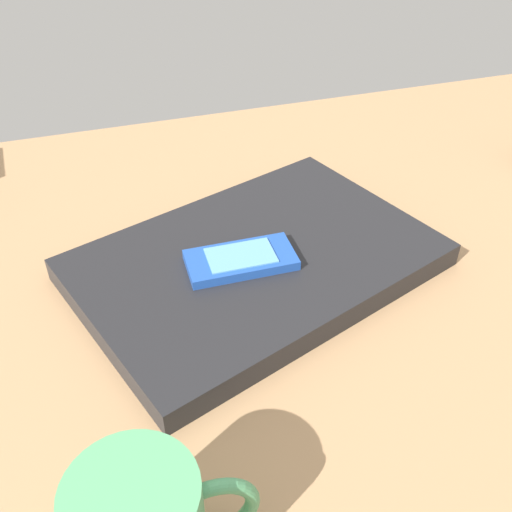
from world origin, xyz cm
name	(u,v)px	position (x,y,z in cm)	size (l,w,h in cm)	color
desk_surface	(286,294)	(0.00, 0.00, 1.50)	(120.00, 80.00, 3.00)	#9E7751
laptop_closed	(256,262)	(-2.38, 2.55, 4.23)	(34.17, 22.87, 2.46)	black
cell_phone_on_laptop	(241,260)	(-4.31, 1.29, 5.97)	(10.45, 5.25, 1.09)	#1E479E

